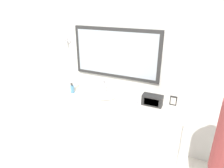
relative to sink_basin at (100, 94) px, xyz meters
name	(u,v)px	position (x,y,z in m)	size (l,w,h in m)	color
ground_plane	(109,159)	(0.27, -0.24, -0.87)	(14.00, 14.00, 0.00)	silver
wall_back	(125,63)	(0.26, 0.31, 0.41)	(8.00, 0.18, 2.55)	silver
vanity_counter	(117,124)	(0.27, 0.02, -0.44)	(1.84, 0.53, 0.85)	silver
sink_basin	(100,94)	(0.00, 0.00, 0.00)	(0.50, 0.35, 0.17)	white
soap_bottle	(72,89)	(-0.40, -0.09, 0.04)	(0.06, 0.06, 0.15)	teal
appliance_box	(152,100)	(0.75, 0.03, 0.05)	(0.26, 0.13, 0.14)	black
picture_frame	(173,101)	(0.99, 0.14, 0.04)	(0.09, 0.01, 0.13)	black
hand_towel_near_sink	(72,86)	(-0.52, 0.06, 0.01)	(0.19, 0.14, 0.05)	silver
metal_tray	(132,102)	(0.49, -0.01, -0.01)	(0.16, 0.11, 0.01)	#ADADB2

